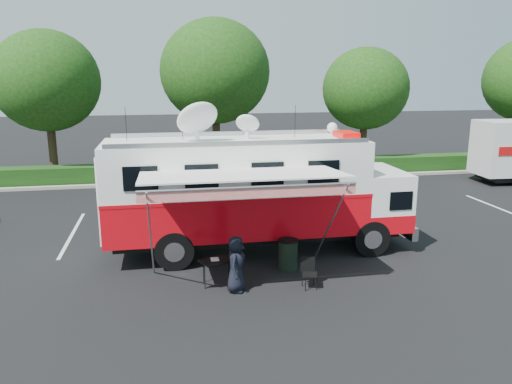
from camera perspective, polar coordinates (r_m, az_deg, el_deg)
ground_plane at (r=16.99m, az=0.31°, el=-6.63°), size 120.00×120.00×0.00m
back_border at (r=28.90m, az=-2.33°, el=11.73°), size 60.00×6.14×8.87m
stall_lines at (r=19.72m, az=-2.77°, el=-3.78°), size 24.12×5.50×0.01m
command_truck at (r=16.39m, az=0.02°, el=0.13°), size 10.00×2.75×4.81m
awning at (r=13.27m, az=-1.51°, el=1.57°), size 5.46×2.81×3.29m
person at (r=13.96m, az=-2.27°, el=-11.22°), size 0.74×0.89×1.57m
folding_table at (r=14.10m, az=-4.51°, el=-7.91°), size 1.06×0.93×0.75m
folding_chair at (r=14.09m, az=6.05°, el=-8.84°), size 0.50×0.53×0.85m
trash_bin at (r=15.29m, az=3.67°, el=-7.11°), size 0.62×0.62×0.93m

